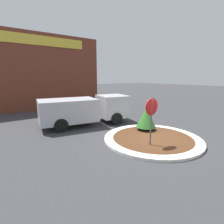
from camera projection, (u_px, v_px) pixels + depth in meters
ground_plane at (152, 140)px, 9.45m from camera, size 120.00×120.00×0.00m
traffic_island at (152, 139)px, 9.44m from camera, size 5.19×5.19×0.13m
stop_sign at (151, 113)px, 8.13m from camera, size 0.81×0.07×2.40m
island_shrub at (146, 117)px, 10.63m from camera, size 1.20×1.20×1.40m
utility_truck at (85, 109)px, 12.16m from camera, size 6.43×3.24×1.98m
storefront_building at (34, 73)px, 19.53m from camera, size 12.74×6.07×7.52m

